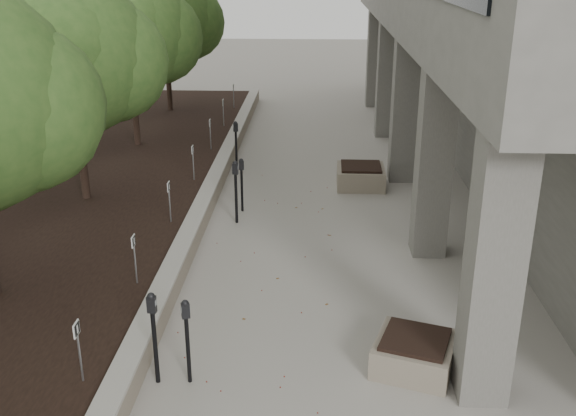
% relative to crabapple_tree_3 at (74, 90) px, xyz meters
% --- Properties ---
extents(retaining_wall, '(0.39, 26.00, 0.50)m').
position_rel_crabapple_tree_3_xyz_m(retaining_wall, '(2.97, 1.00, -2.87)').
color(retaining_wall, gray).
rests_on(retaining_wall, ground).
extents(planting_bed, '(7.00, 26.00, 0.40)m').
position_rel_crabapple_tree_3_xyz_m(planting_bed, '(-0.70, 1.00, -2.92)').
color(planting_bed, black).
rests_on(planting_bed, ground).
extents(crabapple_tree_3, '(4.60, 4.00, 5.44)m').
position_rel_crabapple_tree_3_xyz_m(crabapple_tree_3, '(0.00, 0.00, 0.00)').
color(crabapple_tree_3, '#30531F').
rests_on(crabapple_tree_3, planting_bed).
extents(crabapple_tree_4, '(4.60, 4.00, 5.44)m').
position_rel_crabapple_tree_3_xyz_m(crabapple_tree_4, '(0.00, 5.00, 0.00)').
color(crabapple_tree_4, '#30531F').
rests_on(crabapple_tree_4, planting_bed).
extents(crabapple_tree_5, '(4.60, 4.00, 5.44)m').
position_rel_crabapple_tree_3_xyz_m(crabapple_tree_5, '(0.00, 10.00, 0.00)').
color(crabapple_tree_5, '#30531F').
rests_on(crabapple_tree_5, planting_bed).
extents(parking_sign_2, '(0.04, 0.22, 0.96)m').
position_rel_crabapple_tree_3_xyz_m(parking_sign_2, '(2.45, -7.50, -2.24)').
color(parking_sign_2, black).
rests_on(parking_sign_2, planting_bed).
extents(parking_sign_3, '(0.04, 0.22, 0.96)m').
position_rel_crabapple_tree_3_xyz_m(parking_sign_3, '(2.45, -4.50, -2.24)').
color(parking_sign_3, black).
rests_on(parking_sign_3, planting_bed).
extents(parking_sign_4, '(0.04, 0.22, 0.96)m').
position_rel_crabapple_tree_3_xyz_m(parking_sign_4, '(2.45, -1.50, -2.24)').
color(parking_sign_4, black).
rests_on(parking_sign_4, planting_bed).
extents(parking_sign_5, '(0.04, 0.22, 0.96)m').
position_rel_crabapple_tree_3_xyz_m(parking_sign_5, '(2.45, 1.50, -2.24)').
color(parking_sign_5, black).
rests_on(parking_sign_5, planting_bed).
extents(parking_sign_6, '(0.04, 0.22, 0.96)m').
position_rel_crabapple_tree_3_xyz_m(parking_sign_6, '(2.45, 4.50, -2.24)').
color(parking_sign_6, black).
rests_on(parking_sign_6, planting_bed).
extents(parking_sign_7, '(0.04, 0.22, 0.96)m').
position_rel_crabapple_tree_3_xyz_m(parking_sign_7, '(2.45, 7.50, -2.24)').
color(parking_sign_7, black).
rests_on(parking_sign_7, planting_bed).
extents(parking_sign_8, '(0.04, 0.22, 0.96)m').
position_rel_crabapple_tree_3_xyz_m(parking_sign_8, '(2.45, 10.50, -2.24)').
color(parking_sign_8, black).
rests_on(parking_sign_8, planting_bed).
extents(parking_meter_1, '(0.16, 0.12, 1.53)m').
position_rel_crabapple_tree_3_xyz_m(parking_meter_1, '(3.38, -6.94, -2.35)').
color(parking_meter_1, black).
rests_on(parking_meter_1, ground).
extents(parking_meter_2, '(0.17, 0.14, 1.41)m').
position_rel_crabapple_tree_3_xyz_m(parking_meter_2, '(3.86, -6.91, -2.41)').
color(parking_meter_2, black).
rests_on(parking_meter_2, ground).
extents(parking_meter_3, '(0.17, 0.13, 1.57)m').
position_rel_crabapple_tree_3_xyz_m(parking_meter_3, '(3.84, -0.52, -2.34)').
color(parking_meter_3, black).
rests_on(parking_meter_3, ground).
extents(parking_meter_4, '(0.16, 0.13, 1.39)m').
position_rel_crabapple_tree_3_xyz_m(parking_meter_4, '(3.89, 0.27, -2.42)').
color(parking_meter_4, black).
rests_on(parking_meter_4, ground).
extents(parking_meter_5, '(0.18, 0.15, 1.51)m').
position_rel_crabapple_tree_3_xyz_m(parking_meter_5, '(3.35, 3.67, -2.37)').
color(parking_meter_5, black).
rests_on(parking_meter_5, ground).
extents(planter_front, '(1.49, 1.49, 0.55)m').
position_rel_crabapple_tree_3_xyz_m(planter_front, '(7.32, -6.40, -2.85)').
color(planter_front, gray).
rests_on(planter_front, ground).
extents(planter_back, '(1.33, 1.33, 0.61)m').
position_rel_crabapple_tree_3_xyz_m(planter_back, '(7.00, 2.32, -2.81)').
color(planter_back, gray).
rests_on(planter_back, ground).
extents(berry_scatter, '(3.30, 14.10, 0.02)m').
position_rel_crabapple_tree_3_xyz_m(berry_scatter, '(4.70, -3.00, -3.11)').
color(berry_scatter, maroon).
rests_on(berry_scatter, ground).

